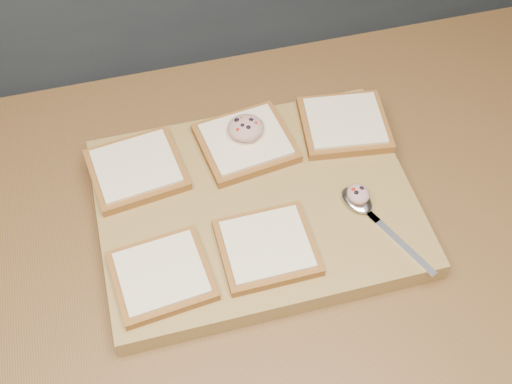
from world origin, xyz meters
TOP-DOWN VIEW (x-y plane):
  - island_counter at (0.00, 0.00)m, footprint 2.00×0.80m
  - cutting_board at (-0.12, 0.07)m, footprint 0.44×0.34m
  - bread_far_left at (-0.28, 0.16)m, footprint 0.14×0.13m
  - bread_far_center at (-0.11, 0.17)m, footprint 0.15×0.14m
  - bread_far_right at (0.04, 0.17)m, footprint 0.14×0.13m
  - bread_near_left at (-0.27, -0.02)m, footprint 0.13×0.12m
  - bread_near_center at (-0.13, -0.01)m, footprint 0.13×0.12m
  - tuna_salad_dollop at (-0.11, 0.18)m, footprint 0.05×0.05m
  - spoon at (0.02, 0.02)m, footprint 0.09×0.17m
  - spoon_salad at (0.01, 0.03)m, footprint 0.03×0.03m

SIDE VIEW (x-z plane):
  - island_counter at x=0.00m, z-range 0.00..0.90m
  - cutting_board at x=-0.12m, z-range 0.90..0.94m
  - spoon at x=0.02m, z-range 0.93..0.95m
  - bread_near_left at x=-0.27m, z-range 0.93..0.95m
  - bread_near_center at x=-0.13m, z-range 0.93..0.95m
  - bread_far_right at x=0.04m, z-range 0.93..0.95m
  - bread_far_left at x=-0.28m, z-range 0.93..0.95m
  - bread_far_center at x=-0.11m, z-range 0.93..0.95m
  - spoon_salad at x=0.01m, z-range 0.95..0.97m
  - tuna_salad_dollop at x=-0.11m, z-range 0.95..0.98m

